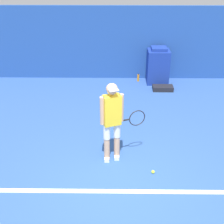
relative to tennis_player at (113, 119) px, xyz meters
name	(u,v)px	position (x,y,z in m)	size (l,w,h in m)	color
ground_plane	(119,188)	(0.12, -0.93, -0.96)	(24.00, 24.00, 0.00)	#2D5193
back_wall	(118,43)	(0.12, 4.66, 0.23)	(24.00, 0.10, 2.38)	#234C99
court_baseline	(119,191)	(0.12, -1.03, -0.95)	(21.60, 0.10, 0.01)	white
tennis_player	(113,119)	(0.00, 0.00, 0.00)	(0.91, 0.43, 1.71)	tan
tennis_ball	(153,172)	(0.81, -0.49, -0.92)	(0.07, 0.07, 0.07)	#D1E533
covered_chair	(158,66)	(1.42, 4.25, -0.39)	(0.69, 0.63, 1.19)	navy
equipment_bag	(163,88)	(1.53, 3.59, -0.88)	(0.63, 0.33, 0.14)	black
water_bottle	(138,78)	(0.81, 4.33, -0.83)	(0.07, 0.07, 0.26)	orange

